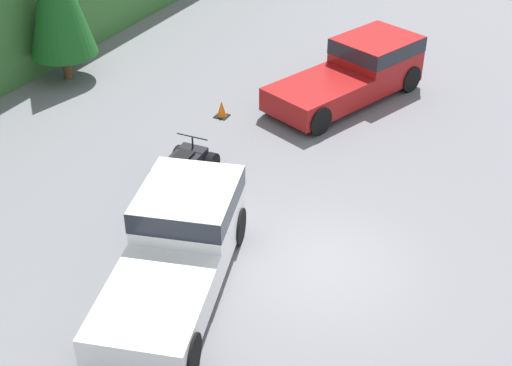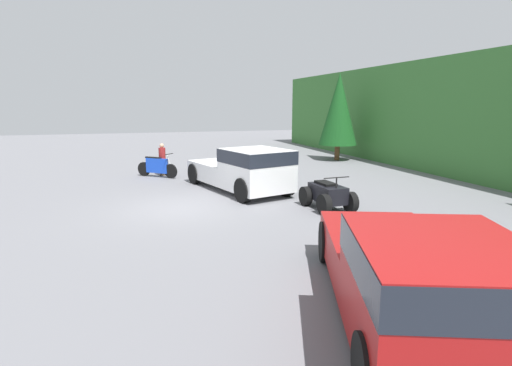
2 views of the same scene
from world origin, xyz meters
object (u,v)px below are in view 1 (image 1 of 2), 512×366
(quad_atv, at_px, (184,168))
(traffic_cone, at_px, (222,110))
(pickup_truck_second, at_px, (179,242))
(pickup_truck_red, at_px, (358,69))

(quad_atv, height_order, traffic_cone, quad_atv)
(pickup_truck_second, relative_size, traffic_cone, 10.56)
(pickup_truck_second, relative_size, quad_atv, 2.84)
(pickup_truck_red, bearing_deg, pickup_truck_second, -160.97)
(pickup_truck_second, xyz_separation_m, quad_atv, (3.38, 1.98, -0.50))
(pickup_truck_red, xyz_separation_m, traffic_cone, (-3.40, 3.30, -0.72))
(quad_atv, bearing_deg, traffic_cone, 11.38)
(pickup_truck_red, xyz_separation_m, pickup_truck_second, (-10.65, 0.33, -0.00))
(pickup_truck_second, xyz_separation_m, traffic_cone, (7.25, 2.97, -0.72))
(pickup_truck_red, height_order, quad_atv, pickup_truck_red)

